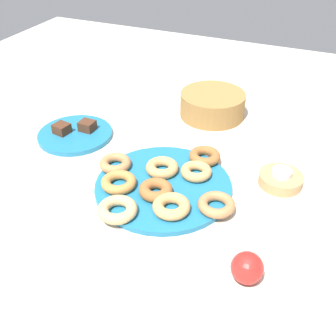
{
  "coord_description": "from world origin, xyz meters",
  "views": [
    {
      "loc": [
        0.33,
        -0.74,
        0.65
      ],
      "look_at": [
        0.0,
        0.03,
        0.04
      ],
      "focal_mm": 43.17,
      "sensor_mm": 36.0,
      "label": 1
    }
  ],
  "objects_px": {
    "donut_3": "(216,205)",
    "brownie_far": "(87,126)",
    "donut_2": "(196,171)",
    "donut_6": "(154,189)",
    "candle_holder": "(281,179)",
    "donut_4": "(119,182)",
    "donut_7": "(115,163)",
    "tealight": "(282,173)",
    "apple": "(247,268)",
    "donut_5": "(171,206)",
    "cake_plate": "(75,134)",
    "brownie_near": "(62,129)",
    "donut_plate": "(163,186)",
    "basket": "(212,105)",
    "donut_1": "(162,168)",
    "donut_0": "(117,209)",
    "donut_8": "(205,156)"
  },
  "relations": [
    {
      "from": "donut_3",
      "to": "candle_holder",
      "type": "distance_m",
      "value": 0.21
    },
    {
      "from": "basket",
      "to": "apple",
      "type": "xyz_separation_m",
      "value": [
        0.28,
        -0.62,
        -0.01
      ]
    },
    {
      "from": "donut_1",
      "to": "basket",
      "type": "xyz_separation_m",
      "value": [
        0.02,
        0.38,
        0.01
      ]
    },
    {
      "from": "donut_0",
      "to": "brownie_far",
      "type": "height_order",
      "value": "brownie_far"
    },
    {
      "from": "tealight",
      "to": "cake_plate",
      "type": "bearing_deg",
      "value": -179.01
    },
    {
      "from": "donut_0",
      "to": "donut_2",
      "type": "relative_size",
      "value": 1.14
    },
    {
      "from": "donut_plate",
      "to": "tealight",
      "type": "xyz_separation_m",
      "value": [
        0.27,
        0.14,
        0.03
      ]
    },
    {
      "from": "donut_plate",
      "to": "donut_7",
      "type": "distance_m",
      "value": 0.15
    },
    {
      "from": "tealight",
      "to": "donut_7",
      "type": "bearing_deg",
      "value": -164.03
    },
    {
      "from": "donut_4",
      "to": "candle_holder",
      "type": "bearing_deg",
      "value": 27.01
    },
    {
      "from": "donut_4",
      "to": "donut_7",
      "type": "distance_m",
      "value": 0.08
    },
    {
      "from": "donut_1",
      "to": "donut_3",
      "type": "relative_size",
      "value": 0.98
    },
    {
      "from": "brownie_near",
      "to": "apple",
      "type": "bearing_deg",
      "value": -25.25
    },
    {
      "from": "candle_holder",
      "to": "basket",
      "type": "height_order",
      "value": "basket"
    },
    {
      "from": "brownie_far",
      "to": "apple",
      "type": "distance_m",
      "value": 0.69
    },
    {
      "from": "tealight",
      "to": "apple",
      "type": "height_order",
      "value": "apple"
    },
    {
      "from": "donut_0",
      "to": "donut_6",
      "type": "xyz_separation_m",
      "value": [
        0.05,
        0.1,
        0.0
      ]
    },
    {
      "from": "donut_4",
      "to": "donut_6",
      "type": "relative_size",
      "value": 1.07
    },
    {
      "from": "donut_1",
      "to": "candle_holder",
      "type": "height_order",
      "value": "donut_1"
    },
    {
      "from": "donut_1",
      "to": "candle_holder",
      "type": "bearing_deg",
      "value": 16.73
    },
    {
      "from": "donut_0",
      "to": "donut_7",
      "type": "xyz_separation_m",
      "value": [
        -0.1,
        0.16,
        -0.0
      ]
    },
    {
      "from": "donut_plate",
      "to": "basket",
      "type": "xyz_separation_m",
      "value": [
        -0.01,
        0.42,
        0.03
      ]
    },
    {
      "from": "donut_4",
      "to": "donut_5",
      "type": "relative_size",
      "value": 1.0
    },
    {
      "from": "donut_plate",
      "to": "tealight",
      "type": "distance_m",
      "value": 0.31
    },
    {
      "from": "donut_2",
      "to": "donut_4",
      "type": "bearing_deg",
      "value": -143.61
    },
    {
      "from": "donut_5",
      "to": "basket",
      "type": "height_order",
      "value": "basket"
    },
    {
      "from": "donut_plate",
      "to": "donut_5",
      "type": "xyz_separation_m",
      "value": [
        0.06,
        -0.09,
        0.02
      ]
    },
    {
      "from": "donut_8",
      "to": "apple",
      "type": "height_order",
      "value": "apple"
    },
    {
      "from": "donut_0",
      "to": "donut_2",
      "type": "distance_m",
      "value": 0.24
    },
    {
      "from": "donut_1",
      "to": "candle_holder",
      "type": "xyz_separation_m",
      "value": [
        0.3,
        0.09,
        -0.01
      ]
    },
    {
      "from": "donut_plate",
      "to": "donut_7",
      "type": "relative_size",
      "value": 4.11
    },
    {
      "from": "donut_plate",
      "to": "donut_7",
      "type": "bearing_deg",
      "value": 173.93
    },
    {
      "from": "donut_4",
      "to": "donut_6",
      "type": "xyz_separation_m",
      "value": [
        0.09,
        0.01,
        0.0
      ]
    },
    {
      "from": "donut_4",
      "to": "donut_5",
      "type": "distance_m",
      "value": 0.16
    },
    {
      "from": "donut_plate",
      "to": "donut_5",
      "type": "relative_size",
      "value": 3.93
    },
    {
      "from": "donut_4",
      "to": "cake_plate",
      "type": "height_order",
      "value": "donut_4"
    },
    {
      "from": "brownie_far",
      "to": "tealight",
      "type": "xyz_separation_m",
      "value": [
        0.6,
        -0.02,
        0.01
      ]
    },
    {
      "from": "donut_3",
      "to": "brownie_far",
      "type": "distance_m",
      "value": 0.51
    },
    {
      "from": "donut_7",
      "to": "donut_4",
      "type": "bearing_deg",
      "value": -54.65
    },
    {
      "from": "donut_4",
      "to": "brownie_far",
      "type": "height_order",
      "value": "brownie_far"
    },
    {
      "from": "donut_2",
      "to": "donut_7",
      "type": "distance_m",
      "value": 0.22
    },
    {
      "from": "donut_7",
      "to": "brownie_near",
      "type": "bearing_deg",
      "value": 158.76
    },
    {
      "from": "donut_2",
      "to": "tealight",
      "type": "height_order",
      "value": "tealight"
    },
    {
      "from": "donut_2",
      "to": "donut_6",
      "type": "bearing_deg",
      "value": -121.23
    },
    {
      "from": "donut_3",
      "to": "cake_plate",
      "type": "height_order",
      "value": "donut_3"
    },
    {
      "from": "donut_7",
      "to": "brownie_near",
      "type": "xyz_separation_m",
      "value": [
        -0.24,
        0.09,
        0.0
      ]
    },
    {
      "from": "brownie_near",
      "to": "donut_1",
      "type": "bearing_deg",
      "value": -9.62
    },
    {
      "from": "tealight",
      "to": "apple",
      "type": "xyz_separation_m",
      "value": [
        -0.0,
        -0.34,
        -0.0
      ]
    },
    {
      "from": "donut_1",
      "to": "apple",
      "type": "height_order",
      "value": "apple"
    },
    {
      "from": "donut_0",
      "to": "brownie_near",
      "type": "bearing_deg",
      "value": 142.85
    }
  ]
}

